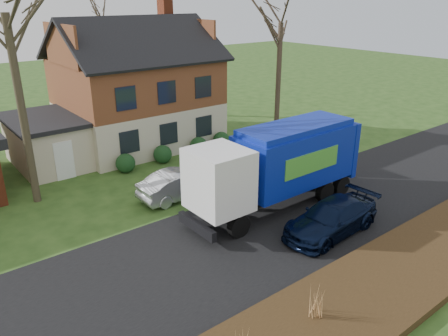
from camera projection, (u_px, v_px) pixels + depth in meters
ground at (258, 233)px, 18.18m from camera, size 120.00×120.00×0.00m
road at (258, 233)px, 18.18m from camera, size 80.00×7.00×0.02m
mulch_verge at (367, 294)px, 14.25m from camera, size 80.00×3.50×0.30m
main_house at (130, 84)px, 27.73m from camera, size 12.95×8.95×9.26m
garbage_truck at (280, 162)px, 19.75m from camera, size 8.95×2.45×3.83m
silver_sedan at (181, 184)px, 21.25m from camera, size 4.27×1.55×1.40m
navy_wagon at (331, 218)px, 18.01m from camera, size 4.82×2.15×1.38m
tree_front_east at (282, 3)px, 28.38m from camera, size 3.90×3.90×10.84m
tree_back at (102, 7)px, 33.79m from camera, size 3.18×3.18×10.07m
grass_clump_mid at (315, 302)px, 12.90m from camera, size 0.36×0.30×1.00m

